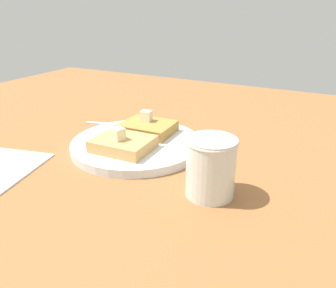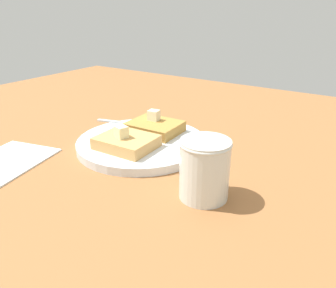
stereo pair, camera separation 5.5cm
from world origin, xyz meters
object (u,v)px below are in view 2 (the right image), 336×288
object	(u,v)px
syrup_jar	(204,171)
napkin	(6,161)
plate	(142,142)
fork	(135,124)

from	to	relation	value
syrup_jar	napkin	bearing A→B (deg)	-74.71
plate	syrup_jar	xyz separation A→B (cm)	(9.52, 18.85, 3.25)
plate	fork	size ratio (longest dim) A/B	1.62
fork	napkin	distance (cm)	26.80
fork	syrup_jar	size ratio (longest dim) A/B	1.76
syrup_jar	plate	bearing A→B (deg)	-116.79
plate	fork	world-z (taller)	fork
plate	fork	xyz separation A→B (cm)	(-5.95, -6.61, 0.85)
plate	syrup_jar	distance (cm)	21.37
syrup_jar	napkin	world-z (taller)	syrup_jar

